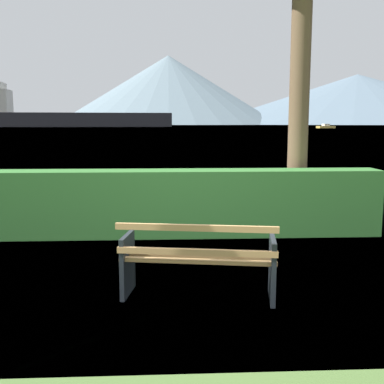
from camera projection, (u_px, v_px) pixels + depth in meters
ground_plane at (199, 296)px, 5.16m from camera, size 1400.00×1400.00×0.00m
water_surface at (169, 126)px, 309.85m from camera, size 620.00×620.00×0.00m
park_bench at (198, 260)px, 5.04m from camera, size 1.73×0.83×0.87m
hedge_row at (188, 203)px, 7.89m from camera, size 6.44×0.61×1.11m
cargo_ship_large at (45, 115)px, 220.64m from camera, size 103.46×26.41×20.37m
sailboat_mid at (326, 127)px, 165.34m from camera, size 6.93×4.31×1.57m
distant_hills at (188, 96)px, 562.94m from camera, size 878.81×382.68×77.74m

